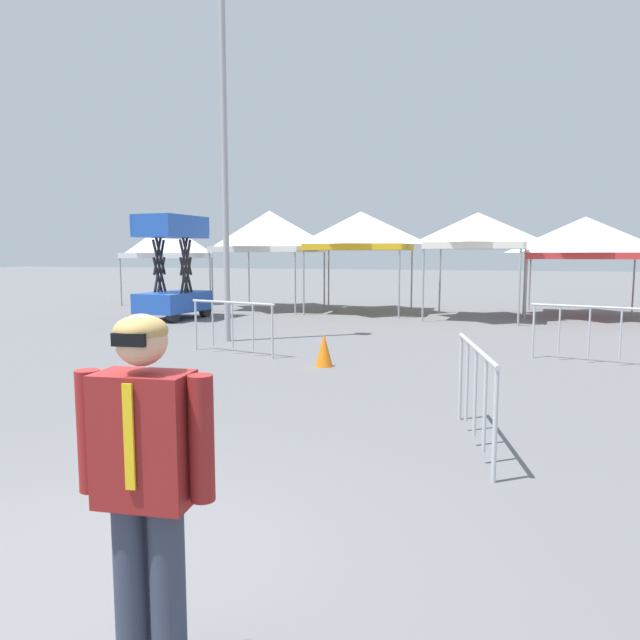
# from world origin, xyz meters

# --- Properties ---
(ground_plane) EXTENTS (140.00, 140.00, 0.00)m
(ground_plane) POSITION_xyz_m (0.00, 0.00, 0.00)
(ground_plane) COLOR slate
(canopy_tent_far_right) EXTENTS (2.93, 2.93, 3.26)m
(canopy_tent_far_right) POSITION_xyz_m (-10.67, 17.68, 2.56)
(canopy_tent_far_right) COLOR #9E9EA3
(canopy_tent_far_right) RESTS_ON ground
(canopy_tent_left_of_center) EXTENTS (3.36, 3.36, 3.58)m
(canopy_tent_left_of_center) POSITION_xyz_m (-5.95, 17.03, 2.83)
(canopy_tent_left_of_center) COLOR #9E9EA3
(canopy_tent_left_of_center) RESTS_ON ground
(canopy_tent_behind_center) EXTENTS (3.44, 3.44, 3.47)m
(canopy_tent_behind_center) POSITION_xyz_m (-2.48, 16.92, 2.81)
(canopy_tent_behind_center) COLOR #9E9EA3
(canopy_tent_behind_center) RESTS_ON ground
(canopy_tent_far_left) EXTENTS (3.06, 3.06, 3.29)m
(canopy_tent_far_left) POSITION_xyz_m (1.47, 15.95, 2.73)
(canopy_tent_far_left) COLOR #9E9EA3
(canopy_tent_far_left) RESTS_ON ground
(canopy_tent_behind_right) EXTENTS (3.71, 3.71, 3.21)m
(canopy_tent_behind_right) POSITION_xyz_m (4.73, 17.80, 2.54)
(canopy_tent_behind_right) COLOR #9E9EA3
(canopy_tent_behind_right) RESTS_ON ground
(scissor_lift) EXTENTS (1.53, 2.37, 3.19)m
(scissor_lift) POSITION_xyz_m (-7.47, 12.93, 1.02)
(scissor_lift) COLOR black
(scissor_lift) RESTS_ON ground
(person_foreground) EXTENTS (0.65, 0.29, 1.78)m
(person_foreground) POSITION_xyz_m (0.97, -0.71, 1.03)
(person_foreground) COLOR #33384C
(person_foreground) RESTS_ON ground
(light_pole_near_lift) EXTENTS (0.36, 0.36, 8.73)m
(light_pole_near_lift) POSITION_xyz_m (-3.75, 9.32, 4.93)
(light_pole_near_lift) COLOR #9E9EA3
(light_pole_near_lift) RESTS_ON ground
(crowd_barrier_by_lift) EXTENTS (2.06, 0.52, 1.08)m
(crowd_barrier_by_lift) POSITION_xyz_m (-2.85, 7.77, 0.75)
(crowd_barrier_by_lift) COLOR #B7BABF
(crowd_barrier_by_lift) RESTS_ON ground
(crowd_barrier_mid_lot) EXTENTS (2.05, 0.54, 1.08)m
(crowd_barrier_mid_lot) POSITION_xyz_m (3.93, 8.95, 0.75)
(crowd_barrier_mid_lot) COLOR #B7BABF
(crowd_barrier_mid_lot) RESTS_ON ground
(crowd_barrier_near_person) EXTENTS (0.53, 2.06, 1.08)m
(crowd_barrier_near_person) POSITION_xyz_m (2.18, 3.37, 0.75)
(crowd_barrier_near_person) COLOR #B7BABF
(crowd_barrier_near_person) RESTS_ON ground
(traffic_cone_near_barrier) EXTENTS (0.32, 0.32, 0.62)m
(traffic_cone_near_barrier) POSITION_xyz_m (-0.67, 7.06, 0.31)
(traffic_cone_near_barrier) COLOR orange
(traffic_cone_near_barrier) RESTS_ON ground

